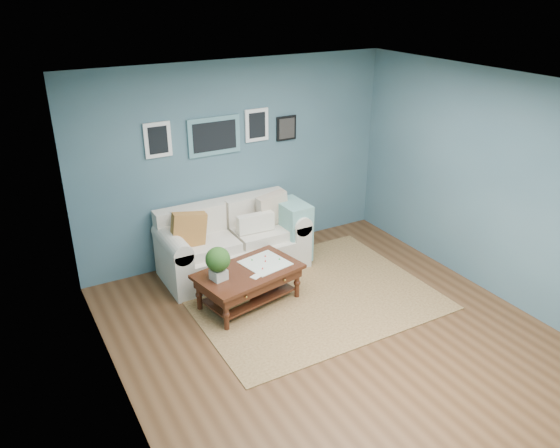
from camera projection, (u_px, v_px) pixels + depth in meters
room_shell at (341, 225)px, 5.45m from camera, size 5.00×5.02×2.70m
area_rug at (310, 295)px, 6.81m from camera, size 2.90×2.32×0.01m
loveseat at (238, 240)px, 7.30m from camera, size 1.97×0.89×1.01m
coffee_table at (244, 277)px, 6.46m from camera, size 1.35×0.94×0.86m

